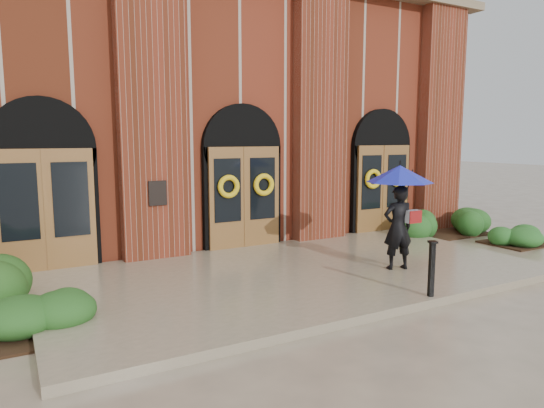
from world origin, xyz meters
TOP-DOWN VIEW (x-y plane):
  - ground at (0.00, 0.00)m, footprint 90.00×90.00m
  - landing at (0.00, 0.15)m, footprint 10.00×5.30m
  - church_building at (0.00, 8.78)m, footprint 16.20×12.53m
  - man_with_umbrella at (1.86, -0.73)m, footprint 1.66×1.66m
  - metal_post at (1.11, -2.35)m, footprint 0.17×0.17m
  - hedge_wall_right at (6.01, 1.77)m, footprint 2.78×1.11m
  - hedge_front_left at (-5.10, -0.40)m, footprint 1.53×1.31m
  - hedge_front_right at (6.85, 0.00)m, footprint 1.37×1.18m

SIDE VIEW (x-z plane):
  - ground at x=0.00m, z-range 0.00..0.00m
  - landing at x=0.00m, z-range 0.00..0.15m
  - hedge_front_right at x=6.85m, z-range 0.00..0.49m
  - hedge_front_left at x=-5.10m, z-range 0.00..0.54m
  - hedge_wall_right at x=6.01m, z-range 0.00..0.71m
  - metal_post at x=1.11m, z-range 0.17..1.15m
  - man_with_umbrella at x=1.86m, z-range 0.58..2.74m
  - church_building at x=0.00m, z-range 0.00..7.00m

